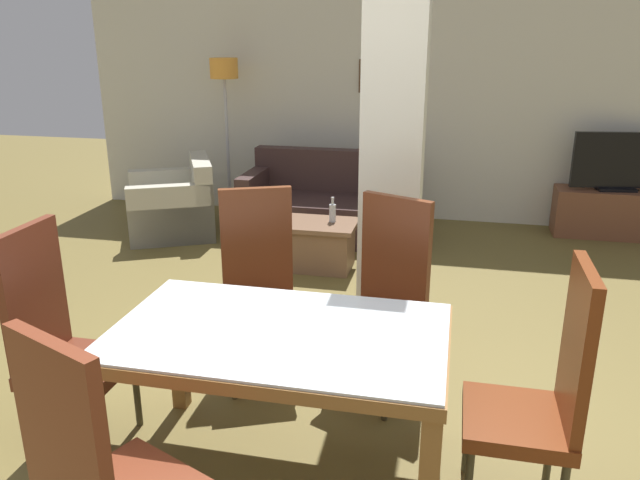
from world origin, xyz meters
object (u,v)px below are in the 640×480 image
at_px(dining_chair_far_right, 385,295).
at_px(bottle, 333,212).
at_px(armchair, 175,208).
at_px(tv_stand, 612,213).
at_px(coffee_table, 318,245).
at_px(dining_table, 280,361).
at_px(dining_chair_near_left, 99,476).
at_px(dining_chair_far_left, 259,282).
at_px(dining_chair_head_right, 544,390).
at_px(sofa, 327,208).
at_px(tv_screen, 620,162).
at_px(dining_chair_head_left, 58,336).
at_px(floor_lamp, 225,85).

bearing_deg(dining_chair_far_right, bottle, -46.29).
bearing_deg(armchair, tv_stand, -105.36).
height_order(armchair, coffee_table, armchair).
xyz_separation_m(dining_table, tv_stand, (2.37, 4.36, -0.36)).
distance_m(dining_table, dining_chair_near_left, 0.98).
relative_size(dining_table, dining_chair_far_right, 1.31).
relative_size(dining_chair_far_left, dining_chair_head_right, 1.00).
distance_m(sofa, armchair, 1.63).
distance_m(dining_chair_head_right, tv_screen, 4.53).
bearing_deg(tv_screen, dining_chair_far_right, 51.84).
distance_m(dining_chair_head_left, bottle, 2.95).
xyz_separation_m(dining_chair_head_left, floor_lamp, (-0.69, 4.27, 0.90)).
xyz_separation_m(dining_chair_head_right, coffee_table, (-1.61, 2.78, -0.39)).
xyz_separation_m(tv_stand, tv_screen, (0.00, 0.00, 0.54)).
bearing_deg(sofa, tv_screen, -168.30).
bearing_deg(tv_screen, tv_stand, 180.00).
bearing_deg(dining_chair_far_left, tv_stand, -151.79).
bearing_deg(dining_chair_near_left, dining_chair_head_left, 153.79).
relative_size(dining_chair_far_left, dining_chair_near_left, 1.00).
bearing_deg(tv_screen, floor_lamp, -7.25).
height_order(dining_chair_far_left, tv_screen, dining_chair_far_left).
bearing_deg(dining_chair_far_right, floor_lamp, -32.82).
bearing_deg(tv_screen, dining_table, 52.94).
xyz_separation_m(dining_chair_near_left, armchair, (-1.78, 4.37, -0.33)).
bearing_deg(dining_chair_head_left, dining_chair_far_right, 119.46).
xyz_separation_m(dining_chair_far_left, dining_chair_head_left, (-0.77, -0.89, 0.00)).
bearing_deg(sofa, coffee_table, 97.26).
bearing_deg(floor_lamp, dining_chair_far_right, -56.72).
xyz_separation_m(dining_chair_head_left, dining_chair_near_left, (0.77, -0.90, 0.00)).
distance_m(dining_chair_far_left, tv_stand, 4.45).
xyz_separation_m(tv_stand, floor_lamp, (-4.22, -0.09, 1.26)).
bearing_deg(dining_chair_head_right, dining_chair_far_left, 60.13).
relative_size(dining_chair_far_right, sofa, 0.69).
distance_m(dining_chair_head_left, coffee_table, 2.89).
bearing_deg(tv_stand, dining_chair_far_right, -119.64).
height_order(dining_chair_near_left, bottle, dining_chair_near_left).
bearing_deg(dining_chair_far_left, dining_table, 90.00).
distance_m(dining_table, dining_chair_far_right, 0.95).
bearing_deg(dining_chair_far_right, dining_chair_head_right, 155.92).
xyz_separation_m(dining_chair_far_right, sofa, (-0.95, 2.88, -0.31)).
height_order(dining_chair_head_left, tv_stand, dining_chair_head_left).
distance_m(armchair, coffee_table, 1.86).
distance_m(dining_table, dining_chair_far_left, 0.97).
bearing_deg(tv_screen, dining_chair_near_left, 53.82).
height_order(sofa, floor_lamp, floor_lamp).
xyz_separation_m(dining_chair_head_left, sofa, (0.59, 3.75, -0.31)).
bearing_deg(tv_stand, armchair, -168.90).
xyz_separation_m(sofa, tv_screen, (2.94, 0.61, 0.49)).
relative_size(dining_chair_head_left, tv_screen, 1.24).
bearing_deg(bottle, floor_lamp, 136.68).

